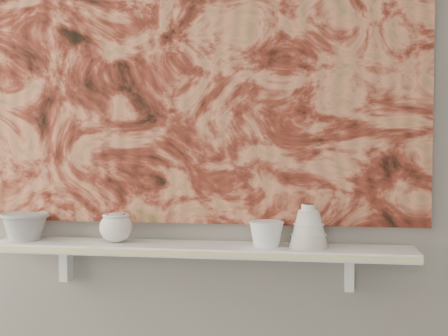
% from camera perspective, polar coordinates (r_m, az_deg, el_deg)
% --- Properties ---
extents(wall_back, '(3.60, 0.00, 3.60)m').
position_cam_1_polar(wall_back, '(2.14, -1.82, 4.59)').
color(wall_back, gray).
rests_on(wall_back, floor).
extents(shelf, '(1.40, 0.18, 0.03)m').
position_cam_1_polar(shelf, '(2.08, -2.28, -7.41)').
color(shelf, white).
rests_on(shelf, wall_back).
extents(shelf_stripe, '(1.40, 0.01, 0.02)m').
position_cam_1_polar(shelf_stripe, '(1.99, -2.79, -7.87)').
color(shelf_stripe, beige).
rests_on(shelf_stripe, shelf).
extents(bracket_left, '(0.03, 0.06, 0.12)m').
position_cam_1_polar(bracket_left, '(2.29, -14.22, -8.45)').
color(bracket_left, white).
rests_on(bracket_left, wall_back).
extents(bracket_right, '(0.03, 0.06, 0.12)m').
position_cam_1_polar(bracket_right, '(2.12, 11.37, -9.31)').
color(bracket_right, white).
rests_on(bracket_right, wall_back).
extents(painting, '(1.50, 0.02, 1.10)m').
position_cam_1_polar(painting, '(2.14, -1.90, 9.69)').
color(painting, maroon).
rests_on(painting, wall_back).
extents(house_motif, '(0.09, 0.00, 0.08)m').
position_cam_1_polar(house_motif, '(2.08, 10.36, 1.35)').
color(house_motif, black).
rests_on(house_motif, painting).
extents(bowl_grey, '(0.22, 0.22, 0.10)m').
position_cam_1_polar(bowl_grey, '(2.26, -17.75, -5.07)').
color(bowl_grey, '#9F9E9C').
rests_on(bowl_grey, shelf).
extents(cup_cream, '(0.11, 0.11, 0.10)m').
position_cam_1_polar(cup_cream, '(2.14, -9.85, -5.38)').
color(cup_cream, beige).
rests_on(cup_cream, shelf).
extents(bell_vessel, '(0.13, 0.13, 0.14)m').
position_cam_1_polar(bell_vessel, '(2.03, 7.74, -5.25)').
color(bell_vessel, silver).
rests_on(bell_vessel, shelf).
extents(bowl_white, '(0.12, 0.12, 0.08)m').
position_cam_1_polar(bowl_white, '(2.04, 3.91, -6.00)').
color(bowl_white, silver).
rests_on(bowl_white, shelf).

